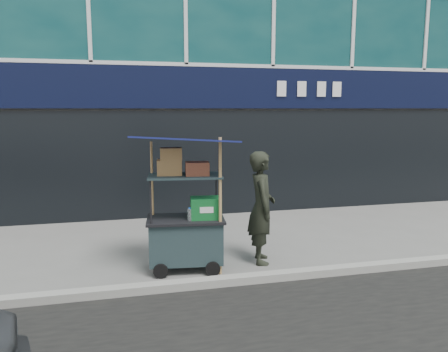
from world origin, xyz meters
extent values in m
plane|color=slate|center=(0.00, 0.00, 0.00)|extent=(80.00, 80.00, 0.00)
cube|color=gray|center=(0.00, -0.20, 0.06)|extent=(80.00, 0.18, 0.12)
cube|color=black|center=(0.00, 3.86, 2.90)|extent=(15.68, 0.06, 0.90)
cube|color=black|center=(0.00, 3.90, 1.20)|extent=(15.68, 0.04, 2.40)
cube|color=#1A2A2C|center=(-0.55, 0.55, 0.45)|extent=(1.16, 0.76, 0.64)
cylinder|color=black|center=(-0.97, 0.26, 0.11)|extent=(0.22, 0.07, 0.22)
cylinder|color=black|center=(-0.21, 0.17, 0.11)|extent=(0.22, 0.07, 0.22)
cube|color=black|center=(-0.55, 0.55, 0.79)|extent=(1.24, 0.84, 0.04)
cylinder|color=black|center=(-1.08, 0.34, 1.11)|extent=(0.03, 0.03, 0.68)
cylinder|color=black|center=(-0.09, 0.22, 1.11)|extent=(0.03, 0.03, 0.68)
cylinder|color=black|center=(-1.02, 0.88, 1.11)|extent=(0.03, 0.03, 0.68)
cylinder|color=black|center=(-0.03, 0.76, 1.11)|extent=(0.03, 0.03, 0.68)
cube|color=#1A2A2C|center=(-0.55, 0.55, 1.45)|extent=(1.16, 0.76, 0.03)
cylinder|color=#A5824A|center=(-0.09, 0.22, 1.02)|extent=(0.05, 0.05, 2.04)
cylinder|color=#A5824A|center=(-1.02, 0.88, 0.98)|extent=(0.04, 0.04, 1.95)
cube|color=#0E104F|center=(-0.55, 0.55, 2.00)|extent=(1.65, 1.26, 0.18)
cube|color=#0D5720|center=(-0.26, 0.47, 0.97)|extent=(0.49, 0.37, 0.32)
cylinder|color=silver|center=(-0.52, 0.36, 0.90)|extent=(0.07, 0.07, 0.18)
cylinder|color=blue|center=(-0.52, 0.36, 1.00)|extent=(0.03, 0.03, 0.02)
cube|color=brown|center=(-0.77, 0.62, 1.58)|extent=(0.39, 0.31, 0.23)
cube|color=brown|center=(-0.38, 0.49, 1.57)|extent=(0.37, 0.29, 0.20)
cube|color=brown|center=(-0.75, 0.60, 1.78)|extent=(0.34, 0.27, 0.18)
imported|color=black|center=(0.67, 0.60, 0.90)|extent=(0.55, 0.72, 1.79)
camera|label=1|loc=(-1.50, -5.83, 2.45)|focal=35.00mm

